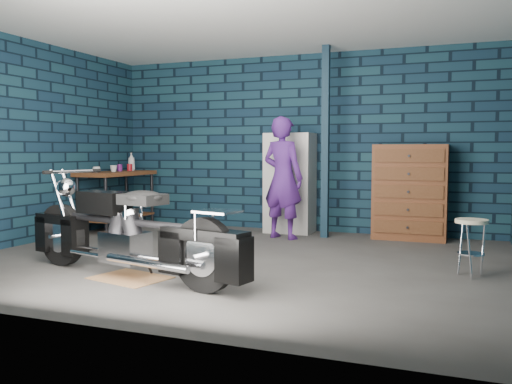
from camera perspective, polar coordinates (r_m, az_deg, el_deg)
ground at (r=6.16m, az=-2.17°, el=-7.16°), size 6.00×6.00×0.00m
room_walls at (r=6.59m, az=-0.30°, el=10.22°), size 6.02×5.01×2.71m
support_post at (r=7.72m, az=7.32°, el=5.20°), size 0.10×0.10×2.70m
workbench at (r=8.75m, az=-14.43°, el=-0.88°), size 0.60×1.40×0.91m
drip_mat at (r=5.43m, az=-13.10°, el=-8.79°), size 0.81×0.68×0.01m
motorcycle at (r=5.34m, az=-13.19°, el=-3.41°), size 2.43×1.17×1.04m
person at (r=7.59m, az=2.83°, el=1.50°), size 0.71×0.57×1.71m
storage_bin at (r=8.97m, az=-13.39°, el=-2.85°), size 0.41×0.29×0.25m
locker at (r=8.17m, az=3.58°, el=0.95°), size 0.70×0.50×1.49m
tool_chest at (r=7.83m, az=15.91°, el=0.00°), size 0.99×0.55×1.32m
shop_stool at (r=5.70m, az=21.68°, el=-5.50°), size 0.41×0.41×0.57m
cup_a at (r=8.41m, az=-16.45°, el=2.28°), size 0.12×0.12×0.09m
cup_b at (r=8.60m, az=-14.76°, el=2.40°), size 0.11×0.11×0.10m
mug_purple at (r=8.88m, az=-14.15°, el=2.49°), size 0.08×0.08×0.11m
mug_red at (r=8.94m, az=-13.16°, el=2.53°), size 0.10×0.10×0.11m
bottle at (r=9.07m, az=-12.98°, el=3.13°), size 0.14×0.14×0.29m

